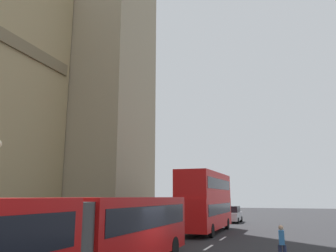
# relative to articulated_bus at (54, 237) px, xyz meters

# --- Properties ---
(articulated_bus) EXTENTS (18.64, 2.54, 2.90)m
(articulated_bus) POSITION_rel_articulated_bus_xyz_m (0.00, 0.00, 0.00)
(articulated_bus) COLOR #B20F0F
(articulated_bus) RESTS_ON ground_plane
(double_decker_bus) EXTENTS (10.26, 2.54, 4.90)m
(double_decker_bus) POSITION_rel_articulated_bus_xyz_m (19.69, 0.00, 0.96)
(double_decker_bus) COLOR red
(double_decker_bus) RESTS_ON ground_plane
(sedan_lead) EXTENTS (4.40, 1.86, 1.85)m
(sedan_lead) POSITION_rel_articulated_bus_xyz_m (31.61, -0.23, -0.83)
(sedan_lead) COLOR #B7B7BC
(sedan_lead) RESTS_ON ground_plane
(pedestrian_near_cones) EXTENTS (0.41, 0.36, 1.69)m
(pedestrian_near_cones) POSITION_rel_articulated_bus_xyz_m (7.60, -6.24, -0.83)
(pedestrian_near_cones) COLOR #262D4C
(pedestrian_near_cones) RESTS_ON ground_plane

